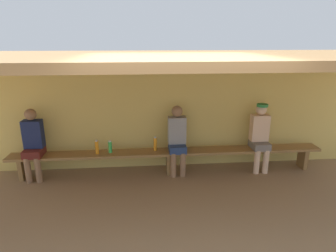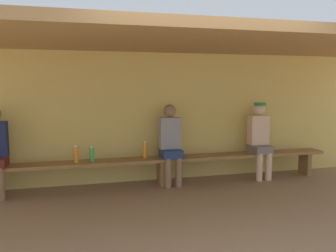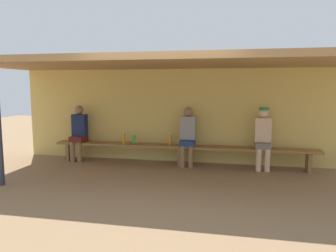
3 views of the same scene
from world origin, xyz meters
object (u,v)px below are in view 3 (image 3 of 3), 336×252
(player_middle, at_px, (263,135))
(player_shirtless_tan, at_px, (79,131))
(bench, at_px, (180,149))
(water_bottle_orange, at_px, (124,138))
(player_leftmost, at_px, (188,134))
(water_bottle_green, at_px, (170,139))
(water_bottle_blue, at_px, (134,139))

(player_middle, xyz_separation_m, player_shirtless_tan, (-4.30, -0.00, -0.02))
(bench, height_order, water_bottle_orange, water_bottle_orange)
(player_leftmost, bearing_deg, player_middle, 0.02)
(player_shirtless_tan, height_order, water_bottle_green, player_shirtless_tan)
(player_leftmost, relative_size, water_bottle_orange, 4.94)
(water_bottle_green, bearing_deg, bench, -9.89)
(player_shirtless_tan, bearing_deg, water_bottle_orange, -1.11)
(water_bottle_orange, xyz_separation_m, water_bottle_blue, (0.24, 0.04, -0.02))
(bench, distance_m, player_shirtless_tan, 2.52)
(bench, xyz_separation_m, water_bottle_blue, (-1.11, 0.02, 0.19))
(water_bottle_blue, bearing_deg, water_bottle_orange, -171.51)
(player_shirtless_tan, bearing_deg, bench, -0.07)
(water_bottle_green, xyz_separation_m, water_bottle_blue, (-0.86, -0.03, -0.02))
(water_bottle_green, distance_m, water_bottle_blue, 0.86)
(player_middle, relative_size, player_leftmost, 1.01)
(player_leftmost, distance_m, player_shirtless_tan, 2.66)
(player_shirtless_tan, height_order, water_bottle_orange, player_shirtless_tan)
(water_bottle_orange, bearing_deg, player_shirtless_tan, 178.89)
(player_shirtless_tan, distance_m, water_bottle_blue, 1.40)
(player_middle, bearing_deg, player_shirtless_tan, -179.99)
(bench, bearing_deg, player_leftmost, 1.06)
(player_leftmost, relative_size, water_bottle_green, 4.78)
(player_leftmost, height_order, water_bottle_blue, player_leftmost)
(water_bottle_orange, height_order, water_bottle_blue, water_bottle_orange)
(player_shirtless_tan, relative_size, water_bottle_blue, 5.58)
(player_shirtless_tan, distance_m, water_bottle_green, 2.25)
(player_middle, xyz_separation_m, water_bottle_green, (-2.05, 0.04, -0.15))
(player_shirtless_tan, xyz_separation_m, water_bottle_green, (2.24, 0.04, -0.14))
(water_bottle_orange, bearing_deg, bench, 0.81)
(bench, xyz_separation_m, water_bottle_green, (-0.25, 0.04, 0.21))
(player_middle, relative_size, water_bottle_blue, 5.62)
(player_leftmost, height_order, water_bottle_orange, player_leftmost)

